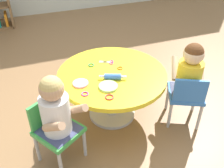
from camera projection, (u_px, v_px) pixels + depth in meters
The scene contains 14 objects.
ground_plane at pixel (112, 114), 2.55m from camera, with size 10.00×10.00×0.00m, color olive.
craft_table at pixel (112, 83), 2.33m from camera, with size 0.96×0.96×0.48m.
child_chair_left at pixel (55, 129), 1.97m from camera, with size 0.42×0.42×0.54m.
seated_child_left at pixel (55, 108), 1.81m from camera, with size 0.41×0.44×0.51m.
child_chair_right at pixel (186, 95), 2.30m from camera, with size 0.40×0.40×0.54m.
seated_child_right at pixel (190, 71), 2.20m from camera, with size 0.39×0.43×0.51m.
rolling_pin at pixel (113, 77), 2.18m from camera, with size 0.22×0.10×0.05m.
craft_scissors at pixel (109, 62), 2.42m from camera, with size 0.14×0.11×0.01m.
playdough_blob_0 at pixel (81, 83), 2.14m from camera, with size 0.13×0.13×0.01m, color pink.
playdough_blob_1 at pixel (108, 86), 2.10m from camera, with size 0.15×0.15×0.02m, color #B2E58C.
cookie_cutter_0 at pixel (85, 94), 2.03m from camera, with size 0.06×0.06×0.01m, color #D83FA5.
cookie_cutter_1 at pixel (91, 65), 2.37m from camera, with size 0.06×0.06×0.01m, color #4CB259.
cookie_cutter_2 at pixel (120, 68), 2.33m from camera, with size 0.05×0.05×0.01m, color orange.
cookie_cutter_3 at pixel (109, 97), 1.99m from camera, with size 0.07×0.07×0.01m, color red.
Camera 1 is at (-0.64, -1.79, 1.73)m, focal length 41.85 mm.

